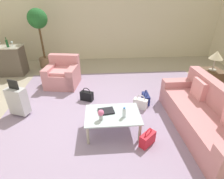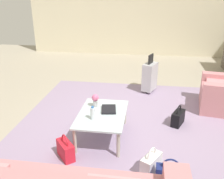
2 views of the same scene
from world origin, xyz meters
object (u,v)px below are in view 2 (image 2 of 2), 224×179
Objects in this scene: handbag_white at (151,163)px; coffee_table at (102,116)px; water_bottle at (93,113)px; flower_vase at (95,99)px; handbag_navy at (170,175)px; handbag_black at (178,118)px; suitcase_silver at (150,76)px; handbag_red at (66,150)px; coffee_table_book at (109,109)px.

coffee_table is at bearing -133.82° from handbag_white.
water_bottle is 1.00× the size of flower_vase.
water_bottle is at bearing -121.30° from handbag_white.
flower_vase is at bearing -135.15° from handbag_navy.
coffee_table is 1.34m from handbag_black.
handbag_black is at bearing 18.84° from suitcase_silver.
flower_vase is 0.57× the size of handbag_navy.
handbag_white is 1.00× the size of handbag_black.
handbag_red is 1.00× the size of handbag_navy.
suitcase_silver is at bearing -161.16° from handbag_black.
water_bottle is at bearing -123.22° from handbag_navy.
coffee_table_book is 0.83× the size of handbag_black.
water_bottle is 0.42m from flower_vase.
water_bottle is 0.57× the size of handbag_black.
handbag_red is at bearing -23.00° from suitcase_silver.
water_bottle is 0.57× the size of handbag_red.
water_bottle is 0.69× the size of coffee_table_book.
suitcase_silver is (-2.20, 0.80, -0.15)m from water_bottle.
handbag_white is at bearing 58.70° from water_bottle.
flower_vase reaches higher than handbag_red.
coffee_table is 2.87× the size of handbag_navy.
coffee_table_book is (-0.12, 0.08, 0.06)m from coffee_table.
flower_vase is at bearing -122.35° from coffee_table_book.
handbag_navy is at bearing 44.85° from flower_vase.
coffee_table_book is 0.35× the size of suitcase_silver.
handbag_red is 1.00× the size of handbag_black.
flower_vase is 1.98m from suitcase_silver.
flower_vase is 1.35m from handbag_white.
handbag_red is at bearing -96.27° from handbag_white.
handbag_navy is at bearing 49.97° from handbag_white.
handbag_red is at bearing -34.16° from coffee_table.
flower_vase is at bearing 162.90° from handbag_red.
flower_vase is (-0.10, -0.23, 0.11)m from coffee_table_book.
water_bottle reaches higher than handbag_black.
flower_vase is (-0.22, -0.15, 0.17)m from coffee_table.
coffee_table_book is at bearing 145.92° from handbag_red.
handbag_red is at bearing -54.18° from handbag_black.
water_bottle is 0.62m from handbag_red.
coffee_table_book is 0.83× the size of handbag_red.
coffee_table is 2.87× the size of handbag_black.
coffee_table is 5.03× the size of water_bottle.
handbag_black is at bearing 120.50° from water_bottle.
suitcase_silver is at bearing -179.11° from handbag_white.
coffee_table reaches higher than handbag_red.
handbag_black is (-1.15, 1.59, 0.00)m from handbag_red.
flower_vase is at bearing -136.26° from handbag_white.
flower_vase is at bearing -75.76° from handbag_black.
flower_vase is 1.44m from handbag_black.
water_bottle is at bearing -26.57° from coffee_table.
water_bottle is 1.05m from handbag_white.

